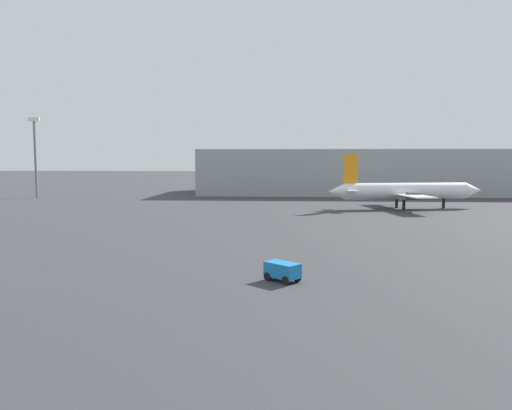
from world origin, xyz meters
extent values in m
cylinder|color=white|center=(15.68, 76.02, 2.96)|extent=(20.88, 6.81, 2.73)
cone|color=white|center=(27.32, 78.39, 2.96)|extent=(3.48, 3.27, 2.73)
cone|color=white|center=(4.05, 73.65, 2.96)|extent=(3.48, 3.27, 2.73)
cube|color=white|center=(14.67, 75.81, 2.55)|extent=(7.17, 19.20, 0.17)
cube|color=white|center=(5.87, 74.02, 3.23)|extent=(2.91, 6.30, 0.12)
cube|color=orange|center=(6.22, 74.10, 6.67)|extent=(2.31, 0.67, 4.70)
cylinder|color=#4C4C54|center=(14.56, 79.46, 2.41)|extent=(2.38, 1.71, 1.30)
cylinder|color=#4C4C54|center=(15.99, 72.42, 2.41)|extent=(2.38, 1.71, 1.30)
cube|color=black|center=(22.19, 77.35, 0.80)|extent=(0.43, 0.43, 1.60)
cube|color=black|center=(14.38, 77.23, 0.80)|extent=(0.43, 0.43, 1.60)
cube|color=black|center=(14.95, 74.40, 0.80)|extent=(0.43, 0.43, 1.60)
cube|color=#1972BF|center=(-4.22, 25.39, 0.80)|extent=(2.67, 2.55, 1.00)
cylinder|color=black|center=(-3.20, 25.29, 0.30)|extent=(0.59, 0.54, 0.60)
cylinder|color=black|center=(-3.96, 24.40, 0.30)|extent=(0.59, 0.54, 0.60)
cylinder|color=black|center=(-4.48, 26.38, 0.30)|extent=(0.59, 0.54, 0.60)
cylinder|color=black|center=(-5.24, 25.49, 0.30)|extent=(0.59, 0.54, 0.60)
cylinder|color=slate|center=(-57.02, 94.02, 8.02)|extent=(0.50, 0.50, 16.03)
cube|color=#F2EACC|center=(-57.02, 94.02, 16.43)|extent=(2.40, 0.50, 0.80)
cube|color=#999EA3|center=(13.31, 112.99, 5.14)|extent=(75.04, 26.29, 10.29)
camera|label=1|loc=(-3.80, -8.78, 8.54)|focal=35.32mm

